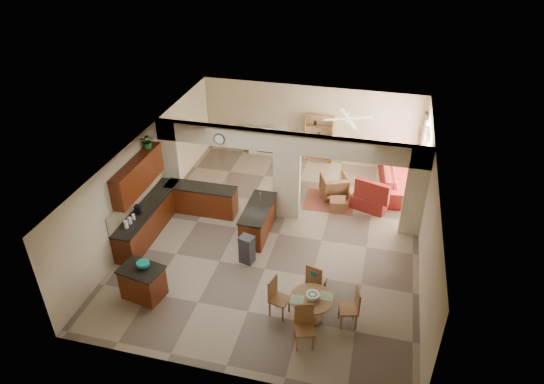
% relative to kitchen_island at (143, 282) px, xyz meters
% --- Properties ---
extents(floor, '(10.00, 10.00, 0.00)m').
position_rel_kitchen_island_xyz_m(floor, '(2.65, 3.29, -0.44)').
color(floor, gray).
rests_on(floor, ground).
extents(ceiling, '(10.00, 10.00, 0.00)m').
position_rel_kitchen_island_xyz_m(ceiling, '(2.65, 3.29, 2.36)').
color(ceiling, white).
rests_on(ceiling, wall_back).
extents(wall_back, '(8.00, 0.00, 8.00)m').
position_rel_kitchen_island_xyz_m(wall_back, '(2.65, 8.29, 0.96)').
color(wall_back, beige).
rests_on(wall_back, floor).
extents(wall_front, '(8.00, 0.00, 8.00)m').
position_rel_kitchen_island_xyz_m(wall_front, '(2.65, -1.71, 0.96)').
color(wall_front, beige).
rests_on(wall_front, floor).
extents(wall_left, '(0.00, 10.00, 10.00)m').
position_rel_kitchen_island_xyz_m(wall_left, '(-1.35, 3.29, 0.96)').
color(wall_left, beige).
rests_on(wall_left, floor).
extents(wall_right, '(0.00, 10.00, 10.00)m').
position_rel_kitchen_island_xyz_m(wall_right, '(6.65, 3.29, 0.96)').
color(wall_right, beige).
rests_on(wall_right, floor).
extents(partition_left_pier, '(0.60, 0.25, 2.80)m').
position_rel_kitchen_island_xyz_m(partition_left_pier, '(-1.05, 4.29, 0.96)').
color(partition_left_pier, beige).
rests_on(partition_left_pier, floor).
extents(partition_center_pier, '(0.80, 0.25, 2.20)m').
position_rel_kitchen_island_xyz_m(partition_center_pier, '(2.65, 4.29, 0.66)').
color(partition_center_pier, beige).
rests_on(partition_center_pier, floor).
extents(partition_right_pier, '(0.60, 0.25, 2.80)m').
position_rel_kitchen_island_xyz_m(partition_right_pier, '(6.35, 4.29, 0.96)').
color(partition_right_pier, beige).
rests_on(partition_right_pier, floor).
extents(partition_header, '(8.00, 0.25, 0.60)m').
position_rel_kitchen_island_xyz_m(partition_header, '(2.65, 4.29, 2.06)').
color(partition_header, beige).
rests_on(partition_header, partition_center_pier).
extents(kitchen_counter, '(2.52, 3.29, 1.48)m').
position_rel_kitchen_island_xyz_m(kitchen_counter, '(-0.61, 3.04, 0.03)').
color(kitchen_counter, '#461308').
rests_on(kitchen_counter, floor).
extents(upper_cabinets, '(0.35, 2.40, 0.90)m').
position_rel_kitchen_island_xyz_m(upper_cabinets, '(-1.17, 2.49, 1.48)').
color(upper_cabinets, '#461308').
rests_on(upper_cabinets, wall_left).
extents(peninsula, '(0.70, 1.85, 0.91)m').
position_rel_kitchen_island_xyz_m(peninsula, '(2.05, 3.18, 0.02)').
color(peninsula, '#461308').
rests_on(peninsula, floor).
extents(wall_clock, '(0.34, 0.03, 0.34)m').
position_rel_kitchen_island_xyz_m(wall_clock, '(0.65, 4.14, 2.01)').
color(wall_clock, '#50361A').
rests_on(wall_clock, partition_header).
extents(rug, '(1.60, 1.30, 0.01)m').
position_rel_kitchen_island_xyz_m(rug, '(3.85, 5.39, -0.43)').
color(rug, brown).
rests_on(rug, floor).
extents(fireplace, '(1.60, 0.35, 1.20)m').
position_rel_kitchen_island_xyz_m(fireplace, '(1.05, 8.12, 0.18)').
color(fireplace, beige).
rests_on(fireplace, floor).
extents(shelving_unit, '(1.00, 0.32, 1.80)m').
position_rel_kitchen_island_xyz_m(shelving_unit, '(3.00, 8.11, 0.46)').
color(shelving_unit, brown).
rests_on(shelving_unit, floor).
extents(window_a, '(0.02, 0.90, 1.90)m').
position_rel_kitchen_island_xyz_m(window_a, '(6.62, 5.59, 0.76)').
color(window_a, white).
rests_on(window_a, wall_right).
extents(window_b, '(0.02, 0.90, 1.90)m').
position_rel_kitchen_island_xyz_m(window_b, '(6.62, 7.29, 0.76)').
color(window_b, white).
rests_on(window_b, wall_right).
extents(glazed_door, '(0.02, 0.70, 2.10)m').
position_rel_kitchen_island_xyz_m(glazed_door, '(6.62, 6.44, 0.61)').
color(glazed_door, white).
rests_on(glazed_door, wall_right).
extents(drape_a_left, '(0.10, 0.28, 2.30)m').
position_rel_kitchen_island_xyz_m(drape_a_left, '(6.58, 4.99, 0.76)').
color(drape_a_left, '#41211A').
rests_on(drape_a_left, wall_right).
extents(drape_a_right, '(0.10, 0.28, 2.30)m').
position_rel_kitchen_island_xyz_m(drape_a_right, '(6.58, 6.19, 0.76)').
color(drape_a_right, '#41211A').
rests_on(drape_a_right, wall_right).
extents(drape_b_left, '(0.10, 0.28, 2.30)m').
position_rel_kitchen_island_xyz_m(drape_b_left, '(6.58, 6.69, 0.76)').
color(drape_b_left, '#41211A').
rests_on(drape_b_left, wall_right).
extents(drape_b_right, '(0.10, 0.28, 2.30)m').
position_rel_kitchen_island_xyz_m(drape_b_right, '(6.58, 7.89, 0.76)').
color(drape_b_right, '#41211A').
rests_on(drape_b_right, wall_right).
extents(ceiling_fan, '(1.00, 1.00, 0.10)m').
position_rel_kitchen_island_xyz_m(ceiling_fan, '(4.15, 6.29, 2.12)').
color(ceiling_fan, white).
rests_on(ceiling_fan, ceiling).
extents(kitchen_island, '(1.11, 0.88, 0.87)m').
position_rel_kitchen_island_xyz_m(kitchen_island, '(0.00, 0.00, 0.00)').
color(kitchen_island, '#461308').
rests_on(kitchen_island, floor).
extents(teal_bowl, '(0.31, 0.31, 0.15)m').
position_rel_kitchen_island_xyz_m(teal_bowl, '(0.05, 0.08, 0.50)').
color(teal_bowl, '#138675').
rests_on(teal_bowl, kitchen_island).
extents(trash_can, '(0.42, 0.39, 0.76)m').
position_rel_kitchen_island_xyz_m(trash_can, '(2.10, 1.87, -0.06)').
color(trash_can, '#2D2D2F').
rests_on(trash_can, floor).
extents(dining_table, '(1.00, 1.00, 0.69)m').
position_rel_kitchen_island_xyz_m(dining_table, '(4.15, 0.21, 0.03)').
color(dining_table, brown).
rests_on(dining_table, floor).
extents(fruit_bowl, '(0.32, 0.32, 0.17)m').
position_rel_kitchen_island_xyz_m(fruit_bowl, '(4.17, 0.19, 0.33)').
color(fruit_bowl, '#5DAF25').
rests_on(fruit_bowl, dining_table).
extents(sofa, '(2.95, 1.44, 0.83)m').
position_rel_kitchen_island_xyz_m(sofa, '(5.95, 6.79, -0.02)').
color(sofa, maroon).
rests_on(sofa, floor).
extents(chaise, '(1.32, 1.20, 0.44)m').
position_rel_kitchen_island_xyz_m(chaise, '(5.15, 5.44, -0.22)').
color(chaise, maroon).
rests_on(chaise, floor).
extents(armchair, '(1.08, 1.09, 0.76)m').
position_rel_kitchen_island_xyz_m(armchair, '(3.92, 5.77, -0.06)').
color(armchair, maroon).
rests_on(armchair, floor).
extents(ottoman, '(0.55, 0.55, 0.35)m').
position_rel_kitchen_island_xyz_m(ottoman, '(4.14, 5.02, -0.26)').
color(ottoman, maroon).
rests_on(ottoman, floor).
extents(plant, '(0.49, 0.46, 0.44)m').
position_rel_kitchen_island_xyz_m(plant, '(-1.17, 3.27, 2.15)').
color(plant, '#124613').
rests_on(plant, upper_cabinets).
extents(chair_north, '(0.51, 0.51, 1.02)m').
position_rel_kitchen_island_xyz_m(chair_north, '(4.10, 0.98, 0.12)').
color(chair_north, brown).
rests_on(chair_north, floor).
extents(chair_east, '(0.51, 0.51, 1.02)m').
position_rel_kitchen_island_xyz_m(chair_east, '(5.07, 0.32, 0.12)').
color(chair_east, brown).
rests_on(chair_east, floor).
extents(chair_south, '(0.53, 0.53, 1.02)m').
position_rel_kitchen_island_xyz_m(chair_south, '(4.10, -0.46, 0.12)').
color(chair_south, brown).
rests_on(chair_south, floor).
extents(chair_west, '(0.51, 0.51, 1.02)m').
position_rel_kitchen_island_xyz_m(chair_west, '(3.31, 0.24, 0.12)').
color(chair_west, brown).
rests_on(chair_west, floor).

